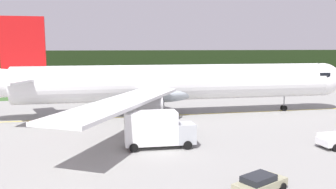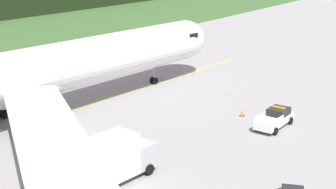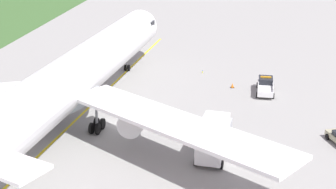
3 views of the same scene
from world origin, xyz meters
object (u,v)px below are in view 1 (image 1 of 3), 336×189
Objects in this scene: airliner at (173,83)px; staff_car at (260,183)px; apron_cone at (326,134)px; catering_truck at (157,129)px.

airliner is 29.05m from staff_car.
apron_cone is at bearing -51.74° from airliner.
apron_cone is (19.99, -1.07, -1.67)m from catering_truck.
catering_truck is at bearing 176.94° from apron_cone.
apron_cone is (15.72, 11.65, -0.39)m from staff_car.
airliner is 22.13m from apron_cone.
catering_truck is 13.48m from staff_car.
airliner is at bearing 85.39° from staff_car.
airliner is 12.50× the size of staff_car.
airliner reaches higher than catering_truck.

